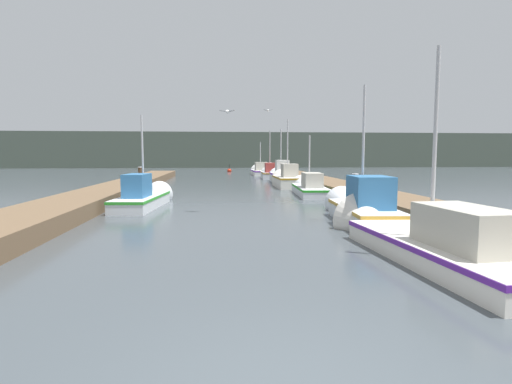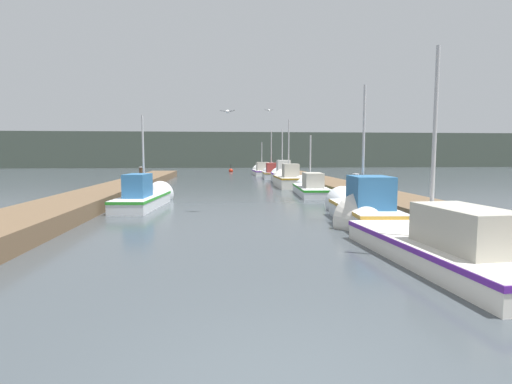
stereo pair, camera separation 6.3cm
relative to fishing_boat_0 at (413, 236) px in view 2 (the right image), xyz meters
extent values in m
cube|color=brown|center=(-9.58, 10.86, -0.07)|extent=(2.27, 40.00, 0.53)
cube|color=brown|center=(2.40, 10.86, -0.07)|extent=(2.27, 40.00, 0.53)
cube|color=#424C42|center=(-3.59, 61.54, 2.42)|extent=(120.00, 16.00, 5.52)
cube|color=silver|center=(0.08, -1.02, -0.11)|extent=(2.07, 5.19, 0.46)
cube|color=#592191|center=(0.08, -1.02, 0.06)|extent=(2.10, 5.22, 0.10)
cone|color=silver|center=(-0.16, 2.16, -0.11)|extent=(1.70, 1.42, 1.61)
cube|color=#B2AD9E|center=(0.12, -1.65, 0.49)|extent=(1.17, 1.98, 0.74)
cylinder|color=#B2B2B7|center=(0.05, -0.64, 2.01)|extent=(0.08, 0.08, 3.79)
cube|color=silver|center=(0.17, 3.44, -0.06)|extent=(1.64, 4.05, 0.56)
cube|color=#BC8C2F|center=(0.17, 3.44, 0.16)|extent=(1.67, 4.08, 0.10)
cone|color=silver|center=(0.34, 5.89, -0.06)|extent=(1.37, 1.05, 1.30)
cube|color=#2D6699|center=(0.14, 2.94, 0.69)|extent=(1.18, 1.45, 0.94)
cylinder|color=#B2B2B7|center=(0.19, 3.73, 2.06)|extent=(0.08, 0.08, 3.67)
cube|color=silver|center=(-7.34, 7.85, -0.10)|extent=(1.71, 4.33, 0.49)
cube|color=green|center=(-7.34, 7.85, 0.09)|extent=(1.74, 4.36, 0.10)
cone|color=silver|center=(-7.09, 10.38, -0.10)|extent=(1.32, 0.98, 1.25)
cube|color=#2D6699|center=(-7.39, 7.32, 0.59)|extent=(0.92, 1.47, 0.89)
cylinder|color=#B2B2B7|center=(-7.30, 8.16, 1.75)|extent=(0.08, 0.08, 3.20)
cube|color=silver|center=(0.47, 12.03, -0.11)|extent=(1.69, 4.67, 0.46)
cube|color=#249622|center=(0.47, 12.03, 0.06)|extent=(1.72, 4.70, 0.10)
cone|color=silver|center=(0.65, 14.78, -0.11)|extent=(1.37, 1.02, 1.31)
cube|color=#B2AD9E|center=(0.43, 11.46, 0.49)|extent=(0.99, 1.67, 0.73)
cylinder|color=#B2B2B7|center=(0.49, 12.37, 1.45)|extent=(0.08, 0.08, 2.66)
cube|color=silver|center=(0.16, 16.90, 0.01)|extent=(1.54, 3.75, 0.70)
cube|color=#9E6F13|center=(0.16, 16.90, 0.30)|extent=(1.57, 3.78, 0.10)
cone|color=silver|center=(0.16, 19.17, 0.01)|extent=(1.46, 0.79, 1.46)
cube|color=#B2AD9E|center=(0.16, 16.43, 0.77)|extent=(0.93, 1.16, 0.82)
cylinder|color=#B2B2B7|center=(0.16, 17.18, 2.18)|extent=(0.08, 0.08, 3.64)
cube|color=silver|center=(0.42, 21.39, 0.01)|extent=(1.67, 4.71, 0.70)
cube|color=#6820B1|center=(0.42, 21.39, 0.30)|extent=(1.70, 4.74, 0.10)
cone|color=silver|center=(0.57, 24.21, 0.01)|extent=(1.41, 1.08, 1.35)
cube|color=silver|center=(0.39, 20.81, 0.85)|extent=(1.00, 1.46, 0.99)
cylinder|color=#B2B2B7|center=(0.44, 21.74, 2.01)|extent=(0.08, 0.08, 3.30)
cube|color=silver|center=(0.20, 26.30, -0.06)|extent=(1.63, 3.89, 0.57)
cube|color=#936918|center=(0.20, 26.30, 0.17)|extent=(1.66, 3.92, 0.10)
cone|color=silver|center=(0.32, 28.61, -0.06)|extent=(1.40, 0.86, 1.36)
cube|color=#99332D|center=(0.18, 25.83, 0.63)|extent=(1.00, 1.65, 0.80)
cylinder|color=#B2B2B7|center=(0.22, 26.59, 2.03)|extent=(0.08, 0.08, 3.62)
cube|color=silver|center=(-0.03, 31.94, -0.09)|extent=(1.69, 4.33, 0.50)
cube|color=#530F98|center=(-0.03, 31.94, 0.10)|extent=(1.72, 4.36, 0.10)
cone|color=silver|center=(-0.04, 34.58, -0.09)|extent=(1.59, 0.95, 1.58)
cube|color=#B2AD9E|center=(-0.02, 31.40, 0.57)|extent=(1.21, 1.36, 0.81)
cylinder|color=#B2B2B7|center=(-0.03, 32.27, 1.58)|extent=(0.08, 0.08, 2.83)
cylinder|color=#473523|center=(1.33, 7.64, 0.31)|extent=(0.23, 0.23, 1.29)
cylinder|color=silver|center=(1.33, 7.64, 0.98)|extent=(0.26, 0.26, 0.04)
cylinder|color=#473523|center=(-8.65, 14.59, 0.35)|extent=(0.22, 0.22, 1.38)
cylinder|color=silver|center=(-8.65, 14.59, 1.06)|extent=(0.25, 0.25, 0.04)
cylinder|color=#473523|center=(1.19, 33.74, 0.28)|extent=(0.25, 0.25, 1.23)
cylinder|color=silver|center=(1.19, 33.74, 0.92)|extent=(0.29, 0.29, 0.04)
sphere|color=red|center=(-3.00, 39.52, -0.20)|extent=(0.51, 0.51, 0.51)
cylinder|color=black|center=(-3.00, 39.52, 0.30)|extent=(0.06, 0.06, 0.50)
ellipsoid|color=white|center=(-3.94, 5.97, 3.28)|extent=(0.21, 0.31, 0.12)
cube|color=gray|center=(-3.81, 5.93, 3.30)|extent=(0.29, 0.18, 0.07)
cube|color=gray|center=(-4.07, 6.00, 3.30)|extent=(0.29, 0.18, 0.07)
ellipsoid|color=white|center=(-1.36, 15.19, 4.33)|extent=(0.14, 0.28, 0.12)
cube|color=gray|center=(-1.23, 15.19, 4.35)|extent=(0.27, 0.12, 0.07)
cube|color=gray|center=(-1.50, 15.19, 4.35)|extent=(0.27, 0.12, 0.07)
camera|label=1|loc=(-4.25, -8.28, 1.80)|focal=28.00mm
camera|label=2|loc=(-4.19, -8.29, 1.80)|focal=28.00mm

